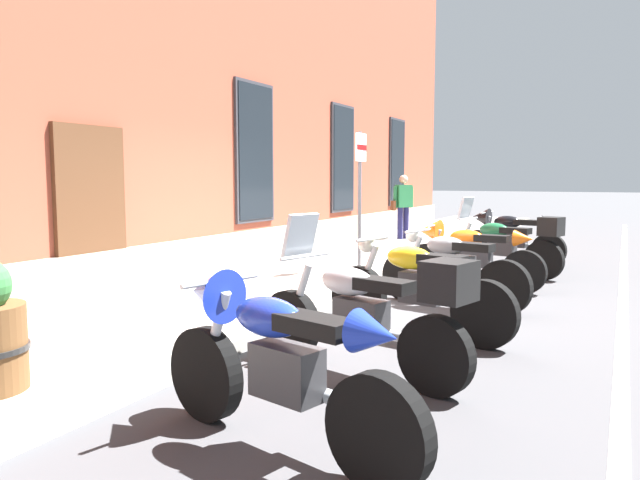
{
  "coord_description": "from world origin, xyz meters",
  "views": [
    {
      "loc": [
        -7.44,
        -3.16,
        1.64
      ],
      "look_at": [
        -0.53,
        0.31,
        0.85
      ],
      "focal_mm": 34.05,
      "sensor_mm": 36.0,
      "label": 1
    }
  ],
  "objects_px": {
    "motorcycle_blue_sport": "(271,355)",
    "motorcycle_black_sport": "(508,234)",
    "pedestrian_striped_shirt": "(403,203)",
    "motorcycle_silver_touring": "(368,312)",
    "motorcycle_orange_sport": "(467,251)",
    "motorcycle_grey_naked": "(451,269)",
    "parking_sign": "(360,181)",
    "motorcycle_green_touring": "(506,244)",
    "motorcycle_yellow_naked": "(416,289)"
  },
  "relations": [
    {
      "from": "motorcycle_grey_naked",
      "to": "motorcycle_orange_sport",
      "type": "distance_m",
      "value": 1.45
    },
    {
      "from": "motorcycle_black_sport",
      "to": "pedestrian_striped_shirt",
      "type": "height_order",
      "value": "pedestrian_striped_shirt"
    },
    {
      "from": "motorcycle_silver_touring",
      "to": "motorcycle_grey_naked",
      "type": "bearing_deg",
      "value": 1.8
    },
    {
      "from": "motorcycle_orange_sport",
      "to": "parking_sign",
      "type": "distance_m",
      "value": 2.01
    },
    {
      "from": "motorcycle_blue_sport",
      "to": "motorcycle_yellow_naked",
      "type": "distance_m",
      "value": 2.93
    },
    {
      "from": "motorcycle_orange_sport",
      "to": "motorcycle_grey_naked",
      "type": "bearing_deg",
      "value": -174.82
    },
    {
      "from": "motorcycle_blue_sport",
      "to": "motorcycle_green_touring",
      "type": "bearing_deg",
      "value": -0.92
    },
    {
      "from": "motorcycle_blue_sport",
      "to": "parking_sign",
      "type": "distance_m",
      "value": 6.26
    },
    {
      "from": "motorcycle_blue_sport",
      "to": "motorcycle_black_sport",
      "type": "relative_size",
      "value": 1.03
    },
    {
      "from": "motorcycle_silver_touring",
      "to": "motorcycle_grey_naked",
      "type": "distance_m",
      "value": 3.04
    },
    {
      "from": "motorcycle_blue_sport",
      "to": "motorcycle_yellow_naked",
      "type": "relative_size",
      "value": 0.96
    },
    {
      "from": "motorcycle_orange_sport",
      "to": "pedestrian_striped_shirt",
      "type": "xyz_separation_m",
      "value": [
        5.29,
        2.82,
        0.46
      ]
    },
    {
      "from": "motorcycle_grey_naked",
      "to": "motorcycle_orange_sport",
      "type": "bearing_deg",
      "value": 5.18
    },
    {
      "from": "motorcycle_silver_touring",
      "to": "motorcycle_green_touring",
      "type": "bearing_deg",
      "value": -0.85
    },
    {
      "from": "motorcycle_yellow_naked",
      "to": "parking_sign",
      "type": "bearing_deg",
      "value": 32.52
    },
    {
      "from": "motorcycle_blue_sport",
      "to": "motorcycle_grey_naked",
      "type": "height_order",
      "value": "motorcycle_blue_sport"
    },
    {
      "from": "pedestrian_striped_shirt",
      "to": "motorcycle_grey_naked",
      "type": "bearing_deg",
      "value": -156.29
    },
    {
      "from": "motorcycle_green_touring",
      "to": "pedestrian_striped_shirt",
      "type": "bearing_deg",
      "value": 39.08
    },
    {
      "from": "motorcycle_grey_naked",
      "to": "motorcycle_orange_sport",
      "type": "height_order",
      "value": "motorcycle_orange_sport"
    },
    {
      "from": "motorcycle_orange_sport",
      "to": "motorcycle_silver_touring",
      "type": "bearing_deg",
      "value": -177.1
    },
    {
      "from": "motorcycle_orange_sport",
      "to": "motorcycle_green_touring",
      "type": "distance_m",
      "value": 1.46
    },
    {
      "from": "motorcycle_yellow_naked",
      "to": "motorcycle_grey_naked",
      "type": "distance_m",
      "value": 1.58
    },
    {
      "from": "motorcycle_black_sport",
      "to": "motorcycle_yellow_naked",
      "type": "bearing_deg",
      "value": -179.36
    },
    {
      "from": "motorcycle_blue_sport",
      "to": "pedestrian_striped_shirt",
      "type": "relative_size",
      "value": 1.3
    },
    {
      "from": "motorcycle_orange_sport",
      "to": "parking_sign",
      "type": "height_order",
      "value": "parking_sign"
    },
    {
      "from": "pedestrian_striped_shirt",
      "to": "motorcycle_silver_touring",
      "type": "bearing_deg",
      "value": -162.64
    },
    {
      "from": "parking_sign",
      "to": "motorcycle_yellow_naked",
      "type": "bearing_deg",
      "value": -147.48
    },
    {
      "from": "motorcycle_orange_sport",
      "to": "motorcycle_green_touring",
      "type": "height_order",
      "value": "motorcycle_green_touring"
    },
    {
      "from": "motorcycle_silver_touring",
      "to": "pedestrian_striped_shirt",
      "type": "height_order",
      "value": "pedestrian_striped_shirt"
    },
    {
      "from": "motorcycle_silver_touring",
      "to": "motorcycle_yellow_naked",
      "type": "height_order",
      "value": "motorcycle_silver_touring"
    },
    {
      "from": "motorcycle_yellow_naked",
      "to": "pedestrian_striped_shirt",
      "type": "height_order",
      "value": "pedestrian_striped_shirt"
    },
    {
      "from": "motorcycle_blue_sport",
      "to": "motorcycle_black_sport",
      "type": "xyz_separation_m",
      "value": [
        8.86,
        0.09,
        -0.0
      ]
    },
    {
      "from": "motorcycle_green_touring",
      "to": "pedestrian_striped_shirt",
      "type": "relative_size",
      "value": 1.35
    },
    {
      "from": "motorcycle_green_touring",
      "to": "motorcycle_orange_sport",
      "type": "bearing_deg",
      "value": 167.56
    },
    {
      "from": "motorcycle_grey_naked",
      "to": "motorcycle_black_sport",
      "type": "xyz_separation_m",
      "value": [
        4.36,
        0.03,
        0.09
      ]
    },
    {
      "from": "motorcycle_yellow_naked",
      "to": "motorcycle_grey_naked",
      "type": "relative_size",
      "value": 1.05
    },
    {
      "from": "motorcycle_green_touring",
      "to": "parking_sign",
      "type": "xyz_separation_m",
      "value": [
        -1.49,
        2.03,
        1.05
      ]
    },
    {
      "from": "motorcycle_blue_sport",
      "to": "motorcycle_grey_naked",
      "type": "relative_size",
      "value": 1.01
    },
    {
      "from": "motorcycle_blue_sport",
      "to": "motorcycle_orange_sport",
      "type": "distance_m",
      "value": 5.95
    },
    {
      "from": "motorcycle_orange_sport",
      "to": "motorcycle_yellow_naked",
      "type": "bearing_deg",
      "value": -176.82
    },
    {
      "from": "pedestrian_striped_shirt",
      "to": "motorcycle_green_touring",
      "type": "bearing_deg",
      "value": -140.92
    },
    {
      "from": "motorcycle_blue_sport",
      "to": "pedestrian_striped_shirt",
      "type": "distance_m",
      "value": 11.64
    },
    {
      "from": "motorcycle_black_sport",
      "to": "pedestrian_striped_shirt",
      "type": "bearing_deg",
      "value": 51.0
    },
    {
      "from": "motorcycle_orange_sport",
      "to": "pedestrian_striped_shirt",
      "type": "relative_size",
      "value": 1.35
    },
    {
      "from": "motorcycle_silver_touring",
      "to": "pedestrian_striped_shirt",
      "type": "xyz_separation_m",
      "value": [
        9.76,
        3.05,
        0.46
      ]
    },
    {
      "from": "motorcycle_grey_naked",
      "to": "parking_sign",
      "type": "relative_size",
      "value": 0.9
    },
    {
      "from": "motorcycle_black_sport",
      "to": "motorcycle_silver_touring",
      "type": "bearing_deg",
      "value": -179.03
    },
    {
      "from": "motorcycle_orange_sport",
      "to": "motorcycle_black_sport",
      "type": "distance_m",
      "value": 2.92
    },
    {
      "from": "motorcycle_silver_touring",
      "to": "pedestrian_striped_shirt",
      "type": "distance_m",
      "value": 10.24
    },
    {
      "from": "parking_sign",
      "to": "motorcycle_black_sport",
      "type": "bearing_deg",
      "value": -31.31
    }
  ]
}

